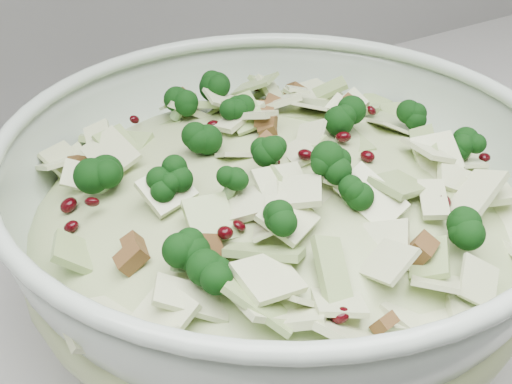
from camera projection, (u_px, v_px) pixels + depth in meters
mixing_bowl at (279, 229)px, 0.50m from camera, size 0.39×0.39×0.15m
salad at (280, 200)px, 0.49m from camera, size 0.43×0.43×0.15m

